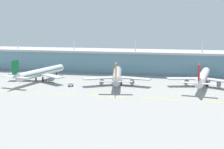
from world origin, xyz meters
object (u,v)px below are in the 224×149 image
at_px(airliner_far, 203,77).
at_px(baggage_cart, 71,85).
at_px(airliner_middle, 117,76).
at_px(airliner_near, 40,73).

distance_m(airliner_far, baggage_cart, 92.03).
bearing_deg(airliner_middle, airliner_near, 178.89).
xyz_separation_m(airliner_near, airliner_middle, (59.65, -1.16, -0.00)).
distance_m(airliner_middle, airliner_far, 59.86).
relative_size(airliner_middle, airliner_far, 0.94).
bearing_deg(airliner_far, baggage_cart, -166.87).
height_order(airliner_near, airliner_far, same).
distance_m(airliner_middle, baggage_cart, 33.36).
height_order(airliner_far, baggage_cart, airliner_far).
bearing_deg(airliner_far, airliner_near, -176.99).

